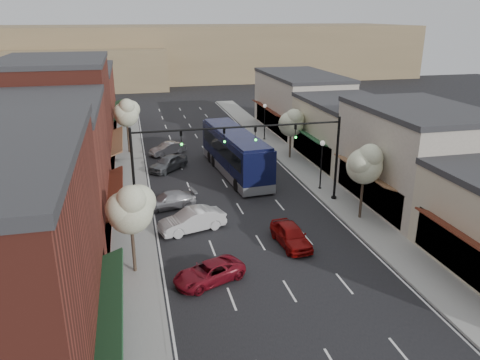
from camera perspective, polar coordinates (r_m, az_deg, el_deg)
ground at (r=30.13m, az=3.54°, el=-9.33°), size 160.00×160.00×0.00m
sidewalk_left at (r=46.02m, az=-13.33°, el=0.71°), size 2.80×73.00×0.15m
sidewalk_right at (r=48.81m, az=6.76°, el=2.20°), size 2.80×73.00×0.15m
curb_left at (r=46.03m, az=-11.59°, el=0.85°), size 0.25×73.00×0.17m
curb_right at (r=48.36m, az=5.20°, el=2.09°), size 0.25×73.00×0.17m
bldg_left_midnear at (r=33.33m, az=-23.70°, el=0.62°), size 10.14×14.10×9.40m
bldg_left_midfar at (r=46.54m, az=-21.11°, el=6.95°), size 10.14×14.10×10.90m
bldg_left_far at (r=62.38m, az=-19.24°, el=8.93°), size 10.14×18.10×8.40m
bldg_right_midnear at (r=39.39m, az=20.53°, el=2.64°), size 9.14×12.10×7.90m
bldg_right_midfar at (r=49.59m, az=12.90°, el=5.83°), size 9.14×12.10×6.40m
bldg_right_far at (r=62.08m, az=7.31°, el=9.33°), size 9.14×16.10×7.40m
hill_far at (r=115.76m, az=-9.76°, el=15.09°), size 120.00×30.00×12.00m
hill_near at (r=105.12m, az=-23.22°, el=12.31°), size 50.00×20.00×8.00m
signal_mast_right at (r=37.16m, az=8.47°, el=3.88°), size 8.22×0.46×7.00m
signal_mast_left at (r=34.71m, az=-9.09°, el=2.72°), size 8.22×0.46×7.00m
tree_right_near at (r=34.83m, az=15.07°, el=2.04°), size 2.85×2.65×5.95m
tree_right_far at (r=49.10m, az=6.31°, el=7.06°), size 2.85×2.65×5.43m
tree_left_near at (r=27.17m, az=-13.17°, el=-3.30°), size 2.85×2.65×5.69m
tree_left_far at (r=52.08m, az=-13.66°, el=8.04°), size 2.85×2.65×6.13m
lamp_post_near at (r=40.64m, az=9.93°, el=2.79°), size 0.44×0.44×4.44m
lamp_post_far at (r=56.63m, az=3.03°, el=7.80°), size 0.44×0.44×4.44m
coach_bus at (r=44.57m, az=-0.61°, el=3.41°), size 4.10×13.65×4.11m
red_hatchback at (r=31.37m, az=6.23°, el=-6.68°), size 2.00×4.37×1.45m
parked_car_a at (r=27.31m, az=-3.83°, el=-11.21°), size 4.64×3.43×1.17m
parked_car_b at (r=33.35m, az=-5.87°, el=-4.90°), size 5.02×2.88×1.57m
parked_car_c at (r=37.41m, az=-8.70°, el=-2.47°), size 4.66×2.58×1.28m
parked_car_d at (r=46.42m, az=-8.74°, el=2.07°), size 4.40×4.38×1.51m
parked_car_e at (r=51.76m, az=-8.82°, el=3.79°), size 4.21×3.08×1.32m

